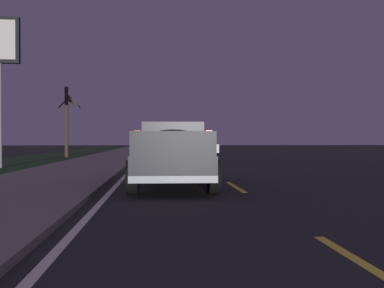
# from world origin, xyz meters

# --- Properties ---
(ground) EXTENTS (144.00, 144.00, 0.00)m
(ground) POSITION_xyz_m (27.00, 0.00, 0.00)
(ground) COLOR black
(sidewalk_shoulder) EXTENTS (108.00, 4.00, 0.12)m
(sidewalk_shoulder) POSITION_xyz_m (27.00, 5.70, 0.06)
(sidewalk_shoulder) COLOR slate
(sidewalk_shoulder) RESTS_ON ground
(grass_verge) EXTENTS (108.00, 6.00, 0.01)m
(grass_verge) POSITION_xyz_m (27.00, 10.70, 0.00)
(grass_verge) COLOR #1E3819
(grass_verge) RESTS_ON ground
(lane_markings) EXTENTS (108.00, 3.54, 0.01)m
(lane_markings) POSITION_xyz_m (28.76, 2.55, 0.00)
(lane_markings) COLOR yellow
(lane_markings) RESTS_ON ground
(pickup_truck) EXTENTS (5.49, 2.41, 1.87)m
(pickup_truck) POSITION_xyz_m (11.10, 1.75, 0.98)
(pickup_truck) COLOR #232328
(pickup_truck) RESTS_ON ground
(sedan_blue) EXTENTS (4.44, 2.08, 1.54)m
(sedan_blue) POSITION_xyz_m (37.45, 1.88, 0.78)
(sedan_blue) COLOR navy
(sedan_blue) RESTS_ON ground
(sedan_white) EXTENTS (4.41, 2.04, 1.54)m
(sedan_white) POSITION_xyz_m (32.93, -1.84, 0.78)
(sedan_white) COLOR silver
(sedan_white) RESTS_ON ground
(bare_tree_far) EXTENTS (1.17, 2.11, 5.48)m
(bare_tree_far) POSITION_xyz_m (30.76, 9.29, 2.91)
(bare_tree_far) COLOR #423323
(bare_tree_far) RESTS_ON ground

